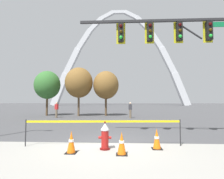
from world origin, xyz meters
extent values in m
plane|color=#474749|center=(0.00, 0.00, 0.00)|extent=(240.00, 240.00, 0.00)
cylinder|color=#5E0F0D|center=(0.05, -0.79, 0.03)|extent=(0.36, 0.36, 0.05)
cylinder|color=maroon|center=(0.05, -0.79, 0.36)|extent=(0.26, 0.26, 0.62)
cylinder|color=#B7B7BC|center=(0.05, -0.79, 0.69)|extent=(0.30, 0.30, 0.04)
cone|color=#B7B7BC|center=(0.05, -0.79, 0.82)|extent=(0.30, 0.30, 0.22)
cylinder|color=#5E0F0D|center=(0.05, -0.79, 0.96)|extent=(0.06, 0.06, 0.06)
cylinder|color=maroon|center=(-0.13, -0.79, 0.42)|extent=(0.10, 0.09, 0.09)
cylinder|color=maroon|center=(0.23, -0.79, 0.42)|extent=(0.10, 0.09, 0.09)
cylinder|color=maroon|center=(0.05, -0.59, 0.33)|extent=(0.13, 0.14, 0.13)
cylinder|color=#5E0F0D|center=(0.05, -0.51, 0.33)|extent=(0.15, 0.03, 0.15)
cylinder|color=#232326|center=(-3.00, -0.52, 0.51)|extent=(0.04, 0.04, 1.02)
cylinder|color=#232326|center=(2.89, -0.15, 0.51)|extent=(0.04, 0.04, 1.02)
cube|color=yellow|center=(-0.05, -0.33, 0.94)|extent=(5.89, 0.37, 0.08)
cube|color=black|center=(-1.02, -1.29, 0.01)|extent=(0.36, 0.36, 0.03)
cone|color=orange|center=(-1.02, -1.29, 0.38)|extent=(0.28, 0.28, 0.70)
cylinder|color=white|center=(-1.02, -1.29, 0.42)|extent=(0.17, 0.17, 0.08)
cube|color=black|center=(1.90, -0.65, 0.01)|extent=(0.36, 0.36, 0.03)
cone|color=orange|center=(1.90, -0.65, 0.38)|extent=(0.28, 0.28, 0.70)
cylinder|color=white|center=(1.90, -0.65, 0.42)|extent=(0.17, 0.17, 0.08)
cube|color=black|center=(0.64, -1.39, 0.01)|extent=(0.36, 0.36, 0.03)
cone|color=orange|center=(0.64, -1.39, 0.38)|extent=(0.28, 0.28, 0.70)
cylinder|color=white|center=(0.64, -1.39, 0.42)|extent=(0.17, 0.17, 0.08)
cube|color=#232326|center=(2.43, 1.32, 5.60)|extent=(7.60, 0.12, 0.12)
cylinder|color=#232326|center=(3.95, 1.32, 5.05)|extent=(1.11, 0.08, 0.81)
cube|color=black|center=(4.83, 1.32, 5.05)|extent=(0.26, 0.24, 0.90)
cube|color=gold|center=(4.83, 1.46, 5.05)|extent=(0.44, 0.03, 1.04)
sphere|color=#360606|center=(4.83, 1.19, 5.33)|extent=(0.16, 0.16, 0.16)
sphere|color=#392706|center=(4.83, 1.19, 5.05)|extent=(0.16, 0.16, 0.16)
sphere|color=green|center=(4.83, 1.19, 4.77)|extent=(0.16, 0.16, 0.16)
cube|color=black|center=(3.43, 1.32, 5.05)|extent=(0.26, 0.24, 0.90)
cube|color=gold|center=(3.43, 1.46, 5.05)|extent=(0.44, 0.03, 1.04)
sphere|color=#360606|center=(3.43, 1.19, 5.33)|extent=(0.16, 0.16, 0.16)
sphere|color=#392706|center=(3.43, 1.19, 5.05)|extent=(0.16, 0.16, 0.16)
sphere|color=green|center=(3.43, 1.19, 4.77)|extent=(0.16, 0.16, 0.16)
cube|color=black|center=(2.03, 1.32, 5.05)|extent=(0.26, 0.24, 0.90)
cube|color=gold|center=(2.03, 1.46, 5.05)|extent=(0.44, 0.03, 1.04)
sphere|color=#360606|center=(2.03, 1.19, 5.33)|extent=(0.16, 0.16, 0.16)
sphere|color=#392706|center=(2.03, 1.19, 5.05)|extent=(0.16, 0.16, 0.16)
sphere|color=green|center=(2.03, 1.19, 4.77)|extent=(0.16, 0.16, 0.16)
cube|color=black|center=(0.63, 1.32, 5.05)|extent=(0.26, 0.24, 0.90)
cube|color=gold|center=(0.63, 1.46, 5.05)|extent=(0.44, 0.03, 1.04)
sphere|color=#360606|center=(0.63, 1.19, 5.33)|extent=(0.16, 0.16, 0.16)
sphere|color=#392706|center=(0.63, 1.19, 5.05)|extent=(0.16, 0.16, 0.16)
sphere|color=green|center=(0.63, 1.19, 4.77)|extent=(0.16, 0.16, 0.16)
cube|color=#0F6638|center=(5.43, 1.30, 5.35)|extent=(0.90, 0.04, 0.24)
cube|color=silver|center=(-22.44, 59.61, 5.94)|extent=(6.71, 2.34, 12.80)
cube|color=silver|center=(-17.96, 59.61, 16.64)|extent=(6.42, 2.09, 10.49)
cube|color=silver|center=(-13.47, 59.61, 24.96)|extent=(6.10, 1.85, 8.20)
cube|color=silver|center=(-8.98, 59.61, 30.90)|extent=(5.72, 1.60, 5.92)
cube|color=silver|center=(-4.49, 59.61, 34.46)|extent=(5.21, 1.35, 3.62)
cube|color=silver|center=(0.00, 59.61, 35.65)|extent=(4.59, 1.11, 1.11)
cube|color=silver|center=(4.49, 59.61, 34.46)|extent=(5.21, 1.35, 3.62)
cube|color=silver|center=(8.98, 59.61, 30.90)|extent=(5.72, 1.60, 5.92)
cube|color=silver|center=(13.47, 59.61, 24.96)|extent=(6.10, 1.85, 8.20)
cube|color=silver|center=(17.96, 59.61, 16.64)|extent=(6.42, 2.09, 10.49)
cube|color=silver|center=(22.44, 59.61, 5.94)|extent=(6.71, 2.34, 12.80)
cylinder|color=brown|center=(-8.02, 13.38, 1.12)|extent=(0.24, 0.24, 2.24)
ellipsoid|color=#336B2D|center=(-8.02, 13.38, 3.59)|extent=(2.99, 2.99, 3.29)
cylinder|color=brown|center=(-4.22, 13.16, 1.20)|extent=(0.24, 0.24, 2.39)
ellipsoid|color=brown|center=(-4.22, 13.16, 3.83)|extent=(3.19, 3.19, 3.51)
cylinder|color=brown|center=(-1.12, 13.56, 1.11)|extent=(0.24, 0.24, 2.23)
ellipsoid|color=brown|center=(-1.12, 13.56, 3.57)|extent=(2.97, 2.97, 3.27)
cylinder|color=brown|center=(-5.99, 10.95, 0.42)|extent=(0.22, 0.22, 0.84)
cube|color=#B22323|center=(-5.99, 10.95, 1.11)|extent=(0.39, 0.30, 0.54)
sphere|color=tan|center=(-5.99, 10.95, 1.49)|extent=(0.20, 0.20, 0.20)
cylinder|color=brown|center=(1.55, 10.74, 0.42)|extent=(0.22, 0.22, 0.84)
cube|color=#333338|center=(1.55, 10.74, 1.11)|extent=(0.34, 0.20, 0.54)
sphere|color=beige|center=(1.55, 10.74, 1.49)|extent=(0.20, 0.20, 0.20)
camera|label=1|loc=(0.62, -7.25, 1.73)|focal=28.81mm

